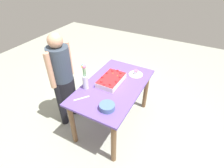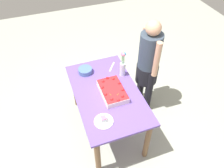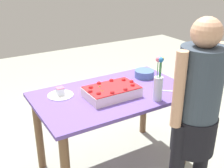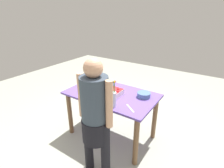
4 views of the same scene
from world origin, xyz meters
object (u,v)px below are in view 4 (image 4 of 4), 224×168
Objects in this scene: sheet_cake at (107,91)px; flower_vase at (113,96)px; person_standing at (95,115)px; serving_plate_with_slice at (97,83)px; fruit_bowl at (144,95)px; cake_knife at (130,108)px.

sheet_cake is 1.19× the size of flower_vase.
sheet_cake is 0.71m from person_standing.
flower_vase reaches higher than serving_plate_with_slice.
person_standing is (0.19, 0.86, 0.06)m from fruit_bowl.
cake_knife is 0.27m from flower_vase.
serving_plate_with_slice is at bearing -32.85° from sheet_cake.
sheet_cake is at bearing 23.25° from fruit_bowl.
cake_knife is at bearing -159.78° from flower_vase.
fruit_bowl is 0.13× the size of person_standing.
cake_knife is at bearing 88.70° from fruit_bowl.
fruit_bowl is at bearing -115.01° from flower_vase.
sheet_cake is 0.29× the size of person_standing.
person_standing reaches higher than serving_plate_with_slice.
person_standing reaches higher than sheet_cake.
cake_knife is 0.51m from person_standing.
sheet_cake is at bearing 25.40° from person_standing.
serving_plate_with_slice reaches higher than cake_knife.
person_standing is at bearing 127.32° from serving_plate_with_slice.
fruit_bowl is (-0.01, -0.39, 0.03)m from cake_knife.
sheet_cake is at bearing -162.16° from cake_knife.
fruit_bowl is at bearing 125.78° from cake_knife.
person_standing is (-0.02, 0.39, -0.06)m from flower_vase.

